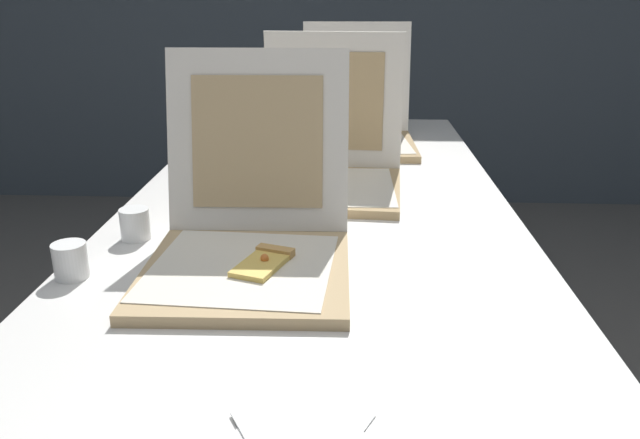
# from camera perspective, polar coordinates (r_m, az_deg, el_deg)

# --- Properties ---
(table) EXTENTS (0.98, 2.44, 0.75)m
(table) POSITION_cam_1_polar(r_m,az_deg,el_deg) (1.53, -0.42, -1.22)
(table) COLOR silver
(table) RESTS_ON ground
(pizza_box_front) EXTENTS (0.40, 0.48, 0.40)m
(pizza_box_front) POSITION_cam_1_polar(r_m,az_deg,el_deg) (1.23, -6.41, -1.84)
(pizza_box_front) COLOR tan
(pizza_box_front) RESTS_ON table
(pizza_box_middle) EXTENTS (0.41, 0.42, 0.41)m
(pizza_box_middle) POSITION_cam_1_polar(r_m,az_deg,el_deg) (1.71, 0.79, 4.65)
(pizza_box_middle) COLOR tan
(pizza_box_middle) RESTS_ON table
(pizza_box_back) EXTENTS (0.40, 0.45, 0.41)m
(pizza_box_back) POSITION_cam_1_polar(r_m,az_deg,el_deg) (2.21, 3.38, 8.17)
(pizza_box_back) COLOR tan
(pizza_box_back) RESTS_ON table
(cup_white_near_left) EXTENTS (0.06, 0.06, 0.07)m
(cup_white_near_left) POSITION_cam_1_polar(r_m,az_deg,el_deg) (1.28, -21.61, -3.48)
(cup_white_near_left) COLOR white
(cup_white_near_left) RESTS_ON table
(cup_white_near_center) EXTENTS (0.06, 0.06, 0.07)m
(cup_white_near_center) POSITION_cam_1_polar(r_m,az_deg,el_deg) (1.43, -16.36, -0.39)
(cup_white_near_center) COLOR white
(cup_white_near_center) RESTS_ON table
(cup_white_far) EXTENTS (0.06, 0.06, 0.07)m
(cup_white_far) POSITION_cam_1_polar(r_m,az_deg,el_deg) (1.93, -6.34, 5.58)
(cup_white_far) COLOR white
(cup_white_far) RESTS_ON table
(napkin_pile) EXTENTS (0.19, 0.19, 0.01)m
(napkin_pile) POSITION_cam_1_polar(r_m,az_deg,el_deg) (0.82, -1.79, -18.43)
(napkin_pile) COLOR white
(napkin_pile) RESTS_ON table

